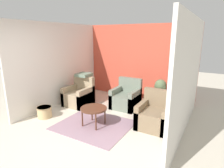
# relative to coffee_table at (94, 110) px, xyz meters

# --- Properties ---
(ground_plane) EXTENTS (20.00, 20.00, 0.00)m
(ground_plane) POSITION_rel_coffee_table_xyz_m (0.06, -1.03, -0.42)
(ground_plane) COLOR beige
(ground_plane) RESTS_ON ground
(wall_back_accent) EXTENTS (3.92, 0.06, 2.56)m
(wall_back_accent) POSITION_rel_coffee_table_xyz_m (0.06, 2.66, 0.86)
(wall_back_accent) COLOR #C64C38
(wall_back_accent) RESTS_ON ground_plane
(wall_left) EXTENTS (0.06, 3.66, 2.56)m
(wall_left) POSITION_rel_coffee_table_xyz_m (-1.87, 0.80, 0.86)
(wall_left) COLOR silver
(wall_left) RESTS_ON ground_plane
(wall_right) EXTENTS (0.06, 3.66, 2.56)m
(wall_right) POSITION_rel_coffee_table_xyz_m (1.99, 0.80, 0.86)
(wall_right) COLOR silver
(wall_right) RESTS_ON ground_plane
(area_rug) EXTENTS (1.76, 1.51, 0.01)m
(area_rug) POSITION_rel_coffee_table_xyz_m (-0.00, 0.00, -0.42)
(area_rug) COLOR gray
(area_rug) RESTS_ON ground_plane
(coffee_table) EXTENTS (0.65, 0.65, 0.47)m
(coffee_table) POSITION_rel_coffee_table_xyz_m (0.00, 0.00, 0.00)
(coffee_table) COLOR #512D1E
(coffee_table) RESTS_ON ground_plane
(armchair_left) EXTENTS (0.76, 0.79, 0.89)m
(armchair_left) POSITION_rel_coffee_table_xyz_m (-1.26, 0.95, -0.13)
(armchair_left) COLOR #9E896B
(armchair_left) RESTS_ON ground_plane
(armchair_right) EXTENTS (0.76, 0.79, 0.89)m
(armchair_right) POSITION_rel_coffee_table_xyz_m (1.33, 0.68, -0.13)
(armchair_right) COLOR #7A664C
(armchair_right) RESTS_ON ground_plane
(armchair_middle) EXTENTS (0.76, 0.79, 0.89)m
(armchair_middle) POSITION_rel_coffee_table_xyz_m (0.16, 1.50, -0.13)
(armchair_middle) COLOR slate
(armchair_middle) RESTS_ON ground_plane
(birdcage) EXTENTS (0.47, 0.47, 1.35)m
(birdcage) POSITION_rel_coffee_table_xyz_m (1.59, 2.16, 0.24)
(birdcage) COLOR slate
(birdcage) RESTS_ON ground_plane
(parrot) EXTENTS (0.11, 0.20, 0.24)m
(parrot) POSITION_rel_coffee_table_xyz_m (1.59, 2.16, 1.03)
(parrot) COLOR teal
(parrot) RESTS_ON birdcage
(potted_plant) EXTENTS (0.40, 0.36, 0.84)m
(potted_plant) POSITION_rel_coffee_table_xyz_m (1.00, 2.25, 0.10)
(potted_plant) COLOR #66605B
(potted_plant) RESTS_ON ground_plane
(wicker_basket) EXTENTS (0.39, 0.39, 0.30)m
(wicker_basket) POSITION_rel_coffee_table_xyz_m (-1.45, -0.28, -0.26)
(wicker_basket) COLOR tan
(wicker_basket) RESTS_ON ground_plane
(throw_pillow) EXTENTS (0.43, 0.43, 0.10)m
(throw_pillow) POSITION_rel_coffee_table_xyz_m (-1.26, 1.24, 0.52)
(throw_pillow) COLOR slate
(throw_pillow) RESTS_ON armchair_left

